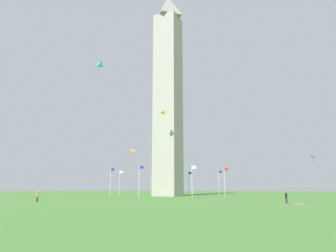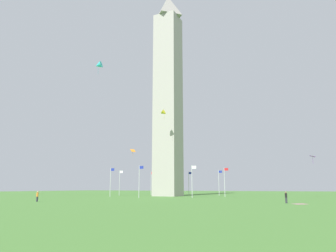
% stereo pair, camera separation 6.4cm
% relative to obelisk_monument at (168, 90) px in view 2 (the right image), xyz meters
% --- Properties ---
extents(ground_plane, '(260.00, 260.00, 0.00)m').
position_rel_obelisk_monument_xyz_m(ground_plane, '(0.00, 0.00, -29.55)').
color(ground_plane, '#477A33').
extents(obelisk_monument, '(6.50, 6.50, 59.10)m').
position_rel_obelisk_monument_xyz_m(obelisk_monument, '(0.00, 0.00, 0.00)').
color(obelisk_monument, '#A8A399').
rests_on(obelisk_monument, ground).
extents(flagpole_n, '(1.12, 0.14, 7.17)m').
position_rel_obelisk_monument_xyz_m(flagpole_n, '(15.55, 0.00, -25.59)').
color(flagpole_n, silver).
rests_on(flagpole_n, ground).
extents(flagpole_ne, '(1.12, 0.14, 7.17)m').
position_rel_obelisk_monument_xyz_m(flagpole_ne, '(11.02, 10.95, -25.59)').
color(flagpole_ne, silver).
rests_on(flagpole_ne, ground).
extents(flagpole_e, '(1.12, 0.14, 7.17)m').
position_rel_obelisk_monument_xyz_m(flagpole_e, '(0.07, 15.48, -25.59)').
color(flagpole_e, silver).
rests_on(flagpole_e, ground).
extents(flagpole_se, '(1.12, 0.14, 7.17)m').
position_rel_obelisk_monument_xyz_m(flagpole_se, '(-10.88, 10.95, -25.59)').
color(flagpole_se, silver).
rests_on(flagpole_se, ground).
extents(flagpole_s, '(1.12, 0.14, 7.17)m').
position_rel_obelisk_monument_xyz_m(flagpole_s, '(-15.42, 0.00, -25.59)').
color(flagpole_s, silver).
rests_on(flagpole_s, ground).
extents(flagpole_sw, '(1.12, 0.14, 7.17)m').
position_rel_obelisk_monument_xyz_m(flagpole_sw, '(-10.88, -10.95, -25.59)').
color(flagpole_sw, silver).
rests_on(flagpole_sw, ground).
extents(flagpole_w, '(1.12, 0.14, 7.17)m').
position_rel_obelisk_monument_xyz_m(flagpole_w, '(0.07, -15.48, -25.59)').
color(flagpole_w, silver).
rests_on(flagpole_w, ground).
extents(flagpole_nw, '(1.12, 0.14, 7.17)m').
position_rel_obelisk_monument_xyz_m(flagpole_nw, '(11.02, -10.95, -25.59)').
color(flagpole_nw, silver).
rests_on(flagpole_nw, ground).
extents(person_black_shirt, '(0.32, 0.32, 1.67)m').
position_rel_obelisk_monument_xyz_m(person_black_shirt, '(31.74, -27.33, -28.72)').
color(person_black_shirt, '#2D2D38').
rests_on(person_black_shirt, ground).
extents(person_orange_shirt, '(0.32, 0.32, 1.69)m').
position_rel_obelisk_monument_xyz_m(person_orange_shirt, '(-5.55, -38.86, -28.71)').
color(person_orange_shirt, '#2D2D38').
rests_on(person_orange_shirt, ground).
extents(kite_yellow_delta, '(1.98, 1.73, 2.63)m').
position_rel_obelisk_monument_xyz_m(kite_yellow_delta, '(2.67, -8.06, -8.71)').
color(kite_yellow_delta, yellow).
extents(kite_cyan_delta, '(2.02, 1.87, 3.02)m').
position_rel_obelisk_monument_xyz_m(kite_cyan_delta, '(-5.84, -24.33, -0.53)').
color(kite_cyan_delta, '#33C6D1').
extents(kite_orange_diamond, '(1.46, 1.54, 2.10)m').
position_rel_obelisk_monument_xyz_m(kite_orange_diamond, '(-6.57, -7.63, -17.88)').
color(kite_orange_diamond, orange).
extents(kite_purple_diamond, '(1.37, 1.40, 1.90)m').
position_rel_obelisk_monument_xyz_m(kite_purple_diamond, '(35.83, 2.06, -20.27)').
color(kite_purple_diamond, purple).
extents(picnic_blanket_near_first_person, '(2.27, 2.16, 0.01)m').
position_rel_obelisk_monument_xyz_m(picnic_blanket_near_first_person, '(33.60, -28.81, -29.54)').
color(picnic_blanket_near_first_person, pink).
rests_on(picnic_blanket_near_first_person, ground).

